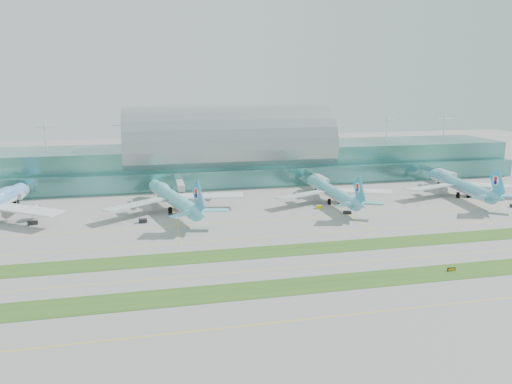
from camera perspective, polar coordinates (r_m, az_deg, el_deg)
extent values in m
plane|color=gray|center=(173.89, 3.93, -6.89)|extent=(700.00, 700.00, 0.00)
cube|color=#3D7A75|center=(294.66, -3.14, 3.39)|extent=(340.00, 42.00, 20.00)
cube|color=#3D7A75|center=(272.30, -2.31, 1.54)|extent=(340.00, 8.00, 10.00)
ellipsoid|color=#9EA5A8|center=(293.16, -3.17, 5.32)|extent=(340.00, 46.20, 16.17)
cylinder|color=white|center=(292.20, -3.19, 6.88)|extent=(0.80, 0.80, 16.00)
cube|color=#B2B7B7|center=(264.17, -25.11, 0.05)|extent=(3.50, 22.00, 3.00)
cylinder|color=black|center=(255.42, -25.51, -1.20)|extent=(1.00, 1.00, 4.00)
cube|color=#B2B7B7|center=(257.89, -8.67, 0.86)|extent=(3.50, 22.00, 3.00)
cylinder|color=black|center=(248.91, -8.48, -0.40)|extent=(1.00, 1.00, 4.00)
cube|color=#B2B7B7|center=(272.90, 7.24, 1.57)|extent=(3.50, 22.00, 3.00)
cylinder|color=black|center=(264.43, 7.94, 0.41)|extent=(1.00, 1.00, 4.00)
cube|color=#B2B7B7|center=(306.09, 20.60, 2.08)|extent=(3.50, 22.00, 3.00)
cylinder|color=black|center=(298.56, 21.58, 1.06)|extent=(1.00, 1.00, 4.00)
cube|color=#2D591E|center=(149.13, 6.99, -10.41)|extent=(420.00, 12.00, 0.08)
cube|color=#2D591E|center=(175.69, 3.74, -6.66)|extent=(420.00, 12.00, 0.08)
cube|color=yellow|center=(132.26, 9.92, -13.73)|extent=(420.00, 0.35, 0.01)
cube|color=yellow|center=(161.38, 5.33, -8.52)|extent=(420.00, 0.35, 0.01)
cube|color=yellow|center=(190.28, 2.41, -5.09)|extent=(420.00, 0.35, 0.01)
cube|color=yellow|center=(210.67, 0.88, -3.28)|extent=(420.00, 0.35, 0.01)
ellipsoid|color=#649ADC|center=(250.35, -26.74, -0.08)|extent=(10.83, 21.28, 4.77)
cone|color=#649ADC|center=(265.83, -25.02, 0.38)|extent=(7.75, 6.79, 6.70)
cube|color=white|center=(224.02, -24.67, -1.87)|extent=(31.20, 25.32, 1.32)
cylinder|color=gray|center=(231.74, -25.10, -2.03)|extent=(4.93, 6.62, 3.67)
cylinder|color=black|center=(257.60, -25.91, -1.22)|extent=(1.95, 1.95, 3.24)
cylinder|color=#62CED9|center=(227.16, -9.41, -0.69)|extent=(21.09, 60.28, 6.07)
ellipsoid|color=#62CED9|center=(242.66, -10.65, 0.54)|extent=(10.21, 19.31, 4.32)
cone|color=#62CED9|center=(257.81, -11.63, 0.84)|extent=(7.10, 6.26, 6.07)
cone|color=#62CED9|center=(195.44, -6.36, -2.49)|extent=(7.79, 9.97, 5.77)
cube|color=white|center=(220.96, -13.60, -1.38)|extent=(27.99, 23.40, 1.20)
cylinder|color=#94959C|center=(227.43, -12.81, -1.47)|extent=(4.57, 6.05, 3.33)
cube|color=white|center=(231.17, -5.10, -0.43)|extent=(30.08, 11.13, 1.20)
cylinder|color=#94959C|center=(234.92, -6.57, -0.76)|extent=(4.57, 6.05, 3.33)
cube|color=#2C93C6|center=(195.68, -6.60, -0.61)|extent=(3.79, 12.60, 14.11)
cylinder|color=silver|center=(196.23, -6.72, -0.13)|extent=(2.03, 4.77, 4.70)
cylinder|color=black|center=(249.72, -10.98, -0.58)|extent=(1.76, 1.76, 2.94)
cylinder|color=black|center=(223.80, -9.78, -2.11)|extent=(1.76, 1.76, 2.94)
cylinder|color=black|center=(225.51, -8.35, -1.94)|extent=(1.76, 1.76, 2.94)
cylinder|color=#5DBFCD|center=(242.48, 8.67, 0.07)|extent=(7.02, 55.15, 5.50)
ellipsoid|color=#5DBFCD|center=(256.10, 7.37, 1.14)|extent=(5.69, 16.87, 3.92)
cone|color=#5DBFCD|center=(269.43, 6.27, 1.43)|extent=(5.62, 4.59, 5.50)
cone|color=#5DBFCD|center=(214.75, 11.85, -1.46)|extent=(5.45, 8.13, 5.23)
cube|color=white|center=(235.33, 5.24, -0.32)|extent=(27.07, 16.78, 1.08)
cylinder|color=#969A9E|center=(241.46, 5.76, -0.45)|extent=(3.15, 4.96, 3.02)
cube|color=white|center=(247.51, 12.25, 0.10)|extent=(27.28, 15.55, 1.08)
cylinder|color=#969A9E|center=(250.43, 10.93, -0.13)|extent=(3.15, 4.96, 3.02)
cube|color=#2AA2BA|center=(215.00, 11.71, 0.10)|extent=(0.86, 11.67, 12.79)
cylinder|color=white|center=(215.50, 11.63, 0.50)|extent=(0.92, 4.28, 4.26)
cylinder|color=black|center=(262.30, 6.90, 0.19)|extent=(1.60, 1.60, 2.66)
cylinder|color=black|center=(239.24, 8.38, -1.11)|extent=(1.60, 1.60, 2.66)
cylinder|color=black|center=(241.28, 9.55, -1.03)|extent=(1.60, 1.60, 2.66)
cylinder|color=#5CB5CB|center=(273.19, 22.30, 0.76)|extent=(11.60, 58.44, 5.81)
ellipsoid|color=#5CB5CB|center=(286.93, 20.78, 1.76)|extent=(7.26, 18.14, 4.14)
cone|color=#5CB5CB|center=(300.39, 19.46, 2.02)|extent=(6.25, 5.25, 5.81)
cone|color=#5CB5CB|center=(245.50, 25.96, -0.61)|extent=(6.34, 8.95, 5.52)
cube|color=white|center=(263.89, 19.27, 0.52)|extent=(28.99, 14.66, 1.15)
cylinder|color=#92939A|center=(270.58, 19.59, 0.36)|extent=(3.69, 5.45, 3.19)
cube|color=white|center=(280.24, 25.50, 0.67)|extent=(28.19, 19.35, 1.15)
cylinder|color=#92939A|center=(282.63, 24.20, 0.48)|extent=(3.69, 5.45, 3.19)
cube|color=#32ADE1|center=(245.86, 25.87, 0.83)|extent=(1.79, 12.32, 13.52)
cylinder|color=white|center=(246.37, 25.78, 1.19)|extent=(1.29, 4.56, 4.50)
cylinder|color=black|center=(293.11, 20.18, 0.85)|extent=(1.69, 1.69, 2.81)
cylinder|color=black|center=(269.52, 22.08, -0.32)|extent=(1.69, 1.69, 2.81)
cylinder|color=black|center=(272.26, 23.12, -0.29)|extent=(1.69, 1.69, 2.81)
cube|color=black|center=(224.08, -24.17, -3.23)|extent=(4.31, 2.83, 1.67)
cube|color=black|center=(212.75, -12.80, -3.22)|extent=(3.48, 2.23, 1.64)
cube|color=black|center=(218.95, -9.54, -2.65)|extent=(3.30, 2.55, 1.34)
cube|color=yellow|center=(231.48, 7.23, -1.71)|extent=(2.99, 2.04, 1.40)
cube|color=black|center=(224.43, 10.39, -2.31)|extent=(3.69, 2.36, 1.27)
cube|color=black|center=(274.33, 23.53, -0.35)|extent=(3.59, 2.69, 1.68)
cube|color=black|center=(168.68, 21.43, -8.23)|extent=(2.71, 0.32, 1.15)
cube|color=orange|center=(168.54, 21.46, -8.25)|extent=(2.29, 0.09, 0.83)
cylinder|color=black|center=(168.30, 21.15, -8.37)|extent=(0.13, 0.13, 0.52)
cylinder|color=black|center=(169.28, 21.69, -8.29)|extent=(0.13, 0.13, 0.52)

